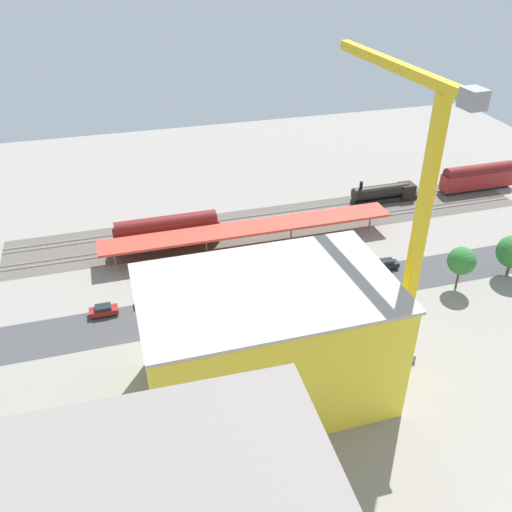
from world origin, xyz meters
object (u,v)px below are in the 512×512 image
(traffic_light, at_px, (251,299))
(tower_crane, at_px, (412,201))
(parked_car_3, at_px, (267,282))
(box_truck_1, at_px, (241,316))
(platform_canopy_near, at_px, (249,228))
(parked_car_7, at_px, (104,311))
(parked_car_6, at_px, (149,300))
(construction_building, at_px, (267,342))
(parked_car_1, at_px, (348,270))
(parked_car_2, at_px, (313,277))
(locomotive, at_px, (386,193))
(parked_car_5, at_px, (187,296))
(parked_car_0, at_px, (385,265))
(box_truck_2, at_px, (186,324))
(street_tree_1, at_px, (325,282))
(parked_car_4, at_px, (229,289))
(street_tree_0, at_px, (462,261))
(box_truck_0, at_px, (246,307))
(freight_coach_far, at_px, (167,230))
(passenger_coach, at_px, (478,177))

(traffic_light, bearing_deg, tower_crane, 149.02)
(parked_car_3, distance_m, box_truck_1, 11.12)
(platform_canopy_near, xyz_separation_m, parked_car_7, (27.05, 14.10, -3.05))
(parked_car_6, height_order, construction_building, construction_building)
(tower_crane, bearing_deg, parked_car_3, -56.28)
(platform_canopy_near, distance_m, parked_car_1, 19.71)
(construction_building, bearing_deg, parked_car_1, -134.35)
(parked_car_2, bearing_deg, locomotive, -136.42)
(parked_car_5, relative_size, tower_crane, 0.11)
(construction_building, height_order, traffic_light, construction_building)
(locomotive, bearing_deg, parked_car_3, 35.36)
(box_truck_1, bearing_deg, parked_car_2, -150.55)
(parked_car_3, bearing_deg, parked_car_2, 175.10)
(parked_car_0, xyz_separation_m, construction_building, (28.13, 22.12, 7.23))
(parked_car_0, height_order, box_truck_2, box_truck_2)
(street_tree_1, bearing_deg, box_truck_1, 0.17)
(parked_car_4, height_order, box_truck_1, box_truck_1)
(parked_car_7, bearing_deg, traffic_light, 160.82)
(parked_car_6, bearing_deg, locomotive, -156.10)
(street_tree_0, bearing_deg, street_tree_1, -0.23)
(box_truck_0, bearing_deg, construction_building, 84.84)
(box_truck_0, bearing_deg, parked_car_4, -79.91)
(parked_car_5, bearing_deg, parked_car_1, -179.84)
(street_tree_0, distance_m, traffic_light, 35.06)
(parked_car_0, relative_size, parked_car_2, 1.02)
(box_truck_0, bearing_deg, street_tree_0, 176.58)
(freight_coach_far, relative_size, construction_building, 0.66)
(parked_car_3, xyz_separation_m, box_truck_1, (6.67, 8.85, 0.87))
(freight_coach_far, height_order, box_truck_2, freight_coach_far)
(passenger_coach, xyz_separation_m, parked_car_5, (69.21, 24.15, -2.34))
(passenger_coach, height_order, box_truck_0, passenger_coach)
(parked_car_6, distance_m, tower_crane, 43.63)
(platform_canopy_near, height_order, parked_car_1, platform_canopy_near)
(parked_car_5, bearing_deg, passenger_coach, -160.76)
(parked_car_6, bearing_deg, parked_car_3, 179.26)
(parked_car_0, bearing_deg, box_truck_1, 16.72)
(passenger_coach, xyz_separation_m, parked_car_3, (55.72, 23.83, -2.32))
(parked_car_7, bearing_deg, parked_car_2, -179.80)
(traffic_light, bearing_deg, parked_car_5, -43.35)
(parked_car_3, height_order, parked_car_5, parked_car_3)
(locomotive, distance_m, construction_building, 61.80)
(parked_car_6, bearing_deg, passenger_coach, -162.62)
(parked_car_6, xyz_separation_m, construction_building, (-12.83, 22.82, 7.29))
(freight_coach_far, bearing_deg, tower_crane, 126.18)
(parked_car_3, bearing_deg, parked_car_6, -0.74)
(parked_car_0, bearing_deg, parked_car_1, -1.58)
(parked_car_5, xyz_separation_m, parked_car_7, (13.11, 0.46, -0.03))
(platform_canopy_near, xyz_separation_m, parked_car_0, (-20.89, 13.75, -3.01))
(freight_coach_far, height_order, parked_car_6, freight_coach_far)
(tower_crane, height_order, box_truck_0, tower_crane)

